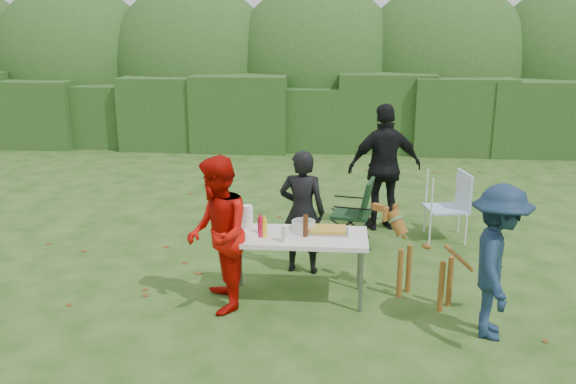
# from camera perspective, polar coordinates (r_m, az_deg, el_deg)

# --- Properties ---
(ground) EXTENTS (80.00, 80.00, 0.00)m
(ground) POSITION_cam_1_polar(r_m,az_deg,el_deg) (7.03, -0.66, -9.24)
(ground) COLOR #1E4211
(hedge_row) EXTENTS (22.00, 1.40, 1.70)m
(hedge_row) POSITION_cam_1_polar(r_m,az_deg,el_deg) (14.51, 2.36, 7.34)
(hedge_row) COLOR #23471C
(hedge_row) RESTS_ON ground
(shrub_backdrop) EXTENTS (20.00, 2.60, 3.20)m
(shrub_backdrop) POSITION_cam_1_polar(r_m,az_deg,el_deg) (16.01, 2.65, 10.83)
(shrub_backdrop) COLOR #3D6628
(shrub_backdrop) RESTS_ON ground
(folding_table) EXTENTS (1.50, 0.70, 0.74)m
(folding_table) POSITION_cam_1_polar(r_m,az_deg,el_deg) (6.60, 0.92, -4.47)
(folding_table) COLOR silver
(folding_table) RESTS_ON ground
(person_cook) EXTENTS (0.59, 0.42, 1.52)m
(person_cook) POSITION_cam_1_polar(r_m,az_deg,el_deg) (7.30, 1.34, -1.88)
(person_cook) COLOR black
(person_cook) RESTS_ON ground
(person_red_jacket) EXTENTS (0.82, 0.94, 1.65)m
(person_red_jacket) POSITION_cam_1_polar(r_m,az_deg,el_deg) (6.38, -6.62, -3.99)
(person_red_jacket) COLOR #BA0B04
(person_red_jacket) RESTS_ON ground
(person_black_puffy) EXTENTS (1.16, 0.70, 1.84)m
(person_black_puffy) POSITION_cam_1_polar(r_m,az_deg,el_deg) (8.91, 9.04, 2.29)
(person_black_puffy) COLOR black
(person_black_puffy) RESTS_ON ground
(child) EXTENTS (0.74, 1.07, 1.52)m
(child) POSITION_cam_1_polar(r_m,az_deg,el_deg) (6.14, 19.03, -6.24)
(child) COLOR #142841
(child) RESTS_ON ground
(dog) EXTENTS (1.05, 0.95, 0.97)m
(dog) POSITION_cam_1_polar(r_m,az_deg,el_deg) (6.76, 12.75, -6.21)
(dog) COLOR brown
(dog) RESTS_ON ground
(camping_chair) EXTENTS (0.67, 0.67, 0.92)m
(camping_chair) POSITION_cam_1_polar(r_m,az_deg,el_deg) (8.39, 5.92, -1.73)
(camping_chair) COLOR black
(camping_chair) RESTS_ON ground
(lawn_chair) EXTENTS (0.67, 0.67, 0.97)m
(lawn_chair) POSITION_cam_1_polar(r_m,az_deg,el_deg) (8.76, 14.57, -1.25)
(lawn_chair) COLOR #4F98DA
(lawn_chair) RESTS_ON ground
(food_tray) EXTENTS (0.45, 0.30, 0.02)m
(food_tray) POSITION_cam_1_polar(r_m,az_deg,el_deg) (6.66, 3.73, -3.73)
(food_tray) COLOR #B7B7BA
(food_tray) RESTS_ON folding_table
(focaccia_bread) EXTENTS (0.40, 0.26, 0.04)m
(focaccia_bread) POSITION_cam_1_polar(r_m,az_deg,el_deg) (6.65, 3.73, -3.50)
(focaccia_bread) COLOR gold
(focaccia_bread) RESTS_ON food_tray
(mustard_bottle) EXTENTS (0.06, 0.06, 0.20)m
(mustard_bottle) POSITION_cam_1_polar(r_m,az_deg,el_deg) (6.50, -2.23, -3.38)
(mustard_bottle) COLOR yellow
(mustard_bottle) RESTS_ON folding_table
(ketchup_bottle) EXTENTS (0.06, 0.06, 0.22)m
(ketchup_bottle) POSITION_cam_1_polar(r_m,az_deg,el_deg) (6.49, -2.60, -3.30)
(ketchup_bottle) COLOR red
(ketchup_bottle) RESTS_ON folding_table
(beer_bottle) EXTENTS (0.06, 0.06, 0.24)m
(beer_bottle) POSITION_cam_1_polar(r_m,az_deg,el_deg) (6.50, 1.65, -3.18)
(beer_bottle) COLOR #47230F
(beer_bottle) RESTS_ON folding_table
(paper_towel_roll) EXTENTS (0.12, 0.12, 0.26)m
(paper_towel_roll) POSITION_cam_1_polar(r_m,az_deg,el_deg) (6.78, -3.81, -2.32)
(paper_towel_roll) COLOR white
(paper_towel_roll) RESTS_ON folding_table
(cup_stack) EXTENTS (0.08, 0.08, 0.18)m
(cup_stack) POSITION_cam_1_polar(r_m,az_deg,el_deg) (6.36, -0.27, -3.90)
(cup_stack) COLOR white
(cup_stack) RESTS_ON folding_table
(pasta_bowl) EXTENTS (0.26, 0.26, 0.10)m
(pasta_bowl) POSITION_cam_1_polar(r_m,az_deg,el_deg) (6.74, 1.45, -3.12)
(pasta_bowl) COLOR silver
(pasta_bowl) RESTS_ON folding_table
(plate_stack) EXTENTS (0.24, 0.24, 0.05)m
(plate_stack) POSITION_cam_1_polar(r_m,az_deg,el_deg) (6.52, -3.84, -4.03)
(plate_stack) COLOR white
(plate_stack) RESTS_ON folding_table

